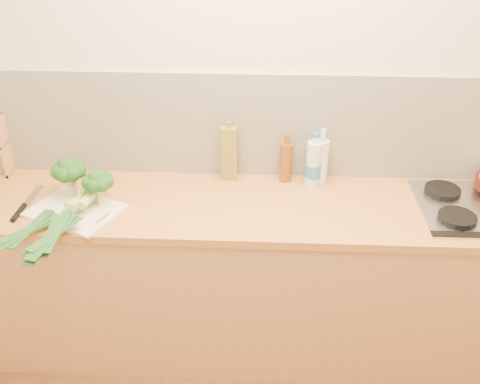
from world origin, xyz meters
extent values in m
plane|color=beige|center=(0.00, 1.50, 1.30)|extent=(3.50, 0.00, 3.50)
cube|color=silver|center=(0.00, 1.49, 1.17)|extent=(3.20, 0.02, 0.54)
cube|color=#B87E4D|center=(0.00, 1.20, 0.43)|extent=(3.20, 0.60, 0.86)
cube|color=#B47635|center=(0.00, 1.20, 0.88)|extent=(3.20, 0.62, 0.04)
cylinder|color=black|center=(0.87, 1.08, 0.93)|extent=(0.17, 0.17, 0.03)
cylinder|color=black|center=(0.87, 1.32, 0.93)|extent=(0.17, 0.17, 0.03)
cube|color=beige|center=(-0.87, 1.09, 0.91)|extent=(0.48, 0.43, 0.01)
cylinder|color=#A0AD65|center=(-0.92, 1.20, 0.96)|extent=(0.05, 0.05, 0.10)
sphere|color=#16320D|center=(-0.92, 1.20, 1.07)|extent=(0.10, 0.10, 0.10)
sphere|color=#16320D|center=(-0.87, 1.20, 1.05)|extent=(0.07, 0.07, 0.07)
sphere|color=#16320D|center=(-0.89, 1.24, 1.05)|extent=(0.07, 0.07, 0.07)
sphere|color=#16320D|center=(-0.93, 1.25, 1.05)|extent=(0.07, 0.07, 0.07)
sphere|color=#16320D|center=(-0.96, 1.22, 1.05)|extent=(0.07, 0.07, 0.07)
sphere|color=#16320D|center=(-0.96, 1.18, 1.05)|extent=(0.07, 0.07, 0.07)
sphere|color=#16320D|center=(-0.93, 1.16, 1.05)|extent=(0.07, 0.07, 0.07)
sphere|color=#16320D|center=(-0.89, 1.17, 1.05)|extent=(0.07, 0.07, 0.07)
cylinder|color=#A0AD65|center=(-0.76, 1.14, 0.95)|extent=(0.04, 0.04, 0.08)
sphere|color=#16320D|center=(-0.76, 1.14, 1.05)|extent=(0.09, 0.09, 0.09)
sphere|color=#16320D|center=(-0.72, 1.14, 1.03)|extent=(0.07, 0.07, 0.07)
sphere|color=#16320D|center=(-0.74, 1.17, 1.03)|extent=(0.07, 0.07, 0.07)
sphere|color=#16320D|center=(-0.77, 1.18, 1.03)|extent=(0.07, 0.07, 0.07)
sphere|color=#16320D|center=(-0.80, 1.16, 1.03)|extent=(0.07, 0.07, 0.07)
sphere|color=#16320D|center=(-0.80, 1.12, 1.03)|extent=(0.07, 0.07, 0.07)
sphere|color=#16320D|center=(-0.77, 1.10, 1.03)|extent=(0.07, 0.07, 0.07)
sphere|color=#16320D|center=(-0.74, 1.11, 1.03)|extent=(0.07, 0.07, 0.07)
cylinder|color=white|center=(-0.82, 1.24, 0.93)|extent=(0.09, 0.12, 0.04)
cylinder|color=#9FC060|center=(-0.87, 1.13, 0.93)|extent=(0.10, 0.14, 0.04)
cube|color=#17431C|center=(-1.01, 0.88, 0.93)|extent=(0.22, 0.26, 0.02)
cube|color=#17431C|center=(-1.02, 0.86, 0.94)|extent=(0.20, 0.32, 0.01)
cube|color=#17431C|center=(-1.00, 0.89, 0.94)|extent=(0.12, 0.28, 0.02)
cylinder|color=white|center=(-0.84, 1.23, 0.95)|extent=(0.05, 0.12, 0.04)
cylinder|color=#9FC060|center=(-0.85, 1.10, 0.95)|extent=(0.06, 0.15, 0.04)
cube|color=#17431C|center=(-0.88, 0.81, 0.95)|extent=(0.13, 0.30, 0.02)
cube|color=#17431C|center=(-0.89, 0.79, 0.95)|extent=(0.09, 0.34, 0.01)
cube|color=#17431C|center=(-0.88, 0.82, 0.96)|extent=(0.07, 0.28, 0.02)
cylinder|color=white|center=(-0.78, 1.20, 0.97)|extent=(0.06, 0.11, 0.04)
cylinder|color=#9FC060|center=(-0.81, 1.09, 0.97)|extent=(0.07, 0.14, 0.04)
cube|color=#17431C|center=(-0.86, 0.81, 0.97)|extent=(0.15, 0.30, 0.02)
cube|color=#17431C|center=(-0.86, 0.79, 0.97)|extent=(0.12, 0.34, 0.01)
cube|color=#17431C|center=(-0.86, 0.82, 0.97)|extent=(0.05, 0.28, 0.02)
cube|color=silver|center=(-1.12, 1.21, 0.90)|extent=(0.04, 0.20, 0.00)
cylinder|color=black|center=(-1.13, 1.05, 0.91)|extent=(0.03, 0.13, 0.02)
cube|color=tan|center=(-1.32, 1.43, 1.06)|extent=(0.02, 0.11, 0.32)
cylinder|color=gray|center=(-1.37, 1.43, 0.95)|extent=(0.04, 0.04, 0.08)
cube|color=olive|center=(-0.18, 1.43, 1.04)|extent=(0.08, 0.05, 0.28)
cylinder|color=olive|center=(-0.18, 1.43, 1.20)|extent=(0.02, 0.02, 0.03)
cylinder|color=silver|center=(0.28, 1.42, 1.02)|extent=(0.07, 0.07, 0.23)
cylinder|color=silver|center=(0.28, 1.42, 1.16)|extent=(0.03, 0.03, 0.06)
cylinder|color=brown|center=(0.11, 1.43, 1.00)|extent=(0.06, 0.06, 0.21)
cylinder|color=brown|center=(0.11, 1.43, 1.13)|extent=(0.03, 0.03, 0.05)
cylinder|color=silver|center=(0.24, 1.39, 1.02)|extent=(0.08, 0.08, 0.24)
cylinder|color=silver|center=(0.24, 1.39, 1.15)|extent=(0.03, 0.03, 0.03)
cylinder|color=teal|center=(0.24, 1.39, 0.98)|extent=(0.08, 0.08, 0.07)
camera|label=1|loc=(-0.01, -0.96, 2.25)|focal=40.00mm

